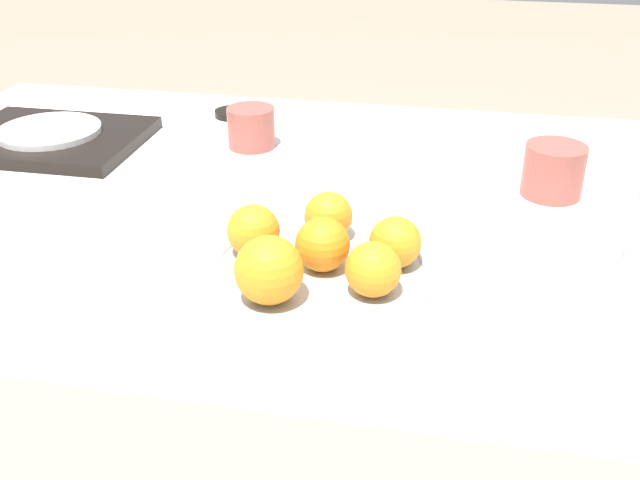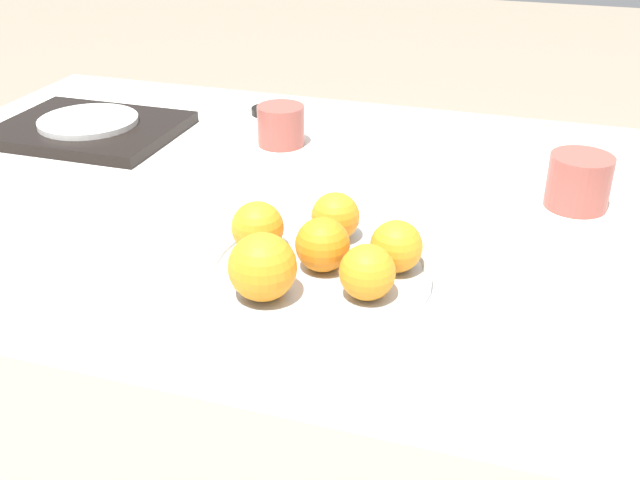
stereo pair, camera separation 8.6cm
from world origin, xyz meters
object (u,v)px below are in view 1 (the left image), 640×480
Objects in this scene: fruit_platter at (320,271)px; orange_3 at (395,242)px; orange_4 at (253,231)px; side_plate at (49,131)px; orange_0 at (269,270)px; serving_tray at (51,139)px; cup_1 at (251,127)px; soy_dish at (232,113)px; orange_2 at (328,216)px; orange_5 at (373,269)px; orange_1 at (323,244)px; cup_0 at (553,171)px.

orange_3 reaches higher than fruit_platter.
side_plate is at bearing 144.25° from orange_4.
serving_tray is (-0.49, 0.42, -0.04)m from orange_0.
cup_1 reaches higher than soy_dish.
side_plate reaches higher than fruit_platter.
orange_3 is (0.09, -0.05, 0.00)m from orange_2.
serving_tray is at bearing 139.64° from orange_0.
orange_2 is 0.98× the size of orange_5.
fruit_platter is 4.12× the size of orange_1.
fruit_platter is 0.09m from orange_2.
cup_0 reaches higher than cup_1.
orange_3 reaches higher than cup_1.
orange_5 is 0.71m from serving_tray.
orange_0 is 0.16m from orange_2.
cup_0 reaches higher than orange_2.
orange_1 is (0.00, 0.00, 0.04)m from fruit_platter.
orange_0 is 0.87× the size of cup_0.
orange_4 reaches higher than cup_1.
orange_5 is 0.40m from cup_0.
side_plate is at bearing 152.87° from orange_3.
cup_1 is at bearing 9.74° from side_plate.
serving_tray is at bearing 176.81° from cup_0.
orange_5 is (0.06, -0.04, -0.00)m from orange_1.
orange_3 is (0.13, 0.10, -0.01)m from orange_0.
orange_5 is 0.94× the size of soy_dish.
cup_1 reaches higher than fruit_platter.
serving_tray is (-0.53, 0.26, -0.03)m from orange_2.
orange_4 is 0.21× the size of serving_tray.
side_plate is (-0.49, 0.42, -0.03)m from orange_0.
serving_tray is (-0.54, 0.34, -0.03)m from orange_1.
serving_tray is 0.82m from cup_0.
soy_dish is (-0.28, 0.54, -0.04)m from orange_1.
cup_1 is at bearing 116.21° from fruit_platter.
orange_0 reaches higher than serving_tray.
orange_5 reaches higher than cup_1.
orange_1 is at bearing 146.03° from orange_5.
orange_0 reaches higher than side_plate.
orange_0 is 0.44× the size of side_plate.
orange_1 is 0.41m from cup_0.
serving_tray is at bearing 153.56° from orange_2.
orange_0 is at bearing -130.93° from cup_0.
cup_1 is at bearing 120.84° from orange_2.
orange_0 is 0.16m from orange_3.
serving_tray reaches higher than fruit_platter.
orange_4 is 0.40m from cup_1.
orange_1 is at bearing -163.81° from orange_3.
orange_0 is at bearing -40.36° from serving_tray.
orange_5 is at bearing -59.69° from soy_dish.
soy_dish is at bearing 110.70° from orange_0.
side_plate is (-0.00, 0.00, 0.01)m from serving_tray.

